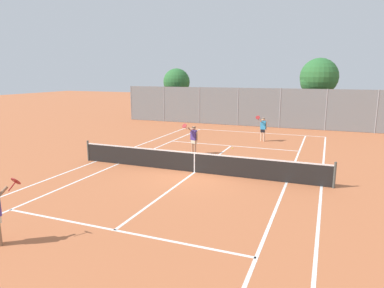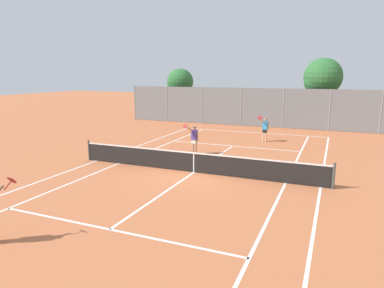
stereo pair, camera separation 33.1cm
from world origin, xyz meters
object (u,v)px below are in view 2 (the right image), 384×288
tennis_net (194,162)px  player_far_left (194,138)px  loose_tennis_ball_0 (234,148)px  tree_behind_right (322,78)px  tree_behind_left (180,83)px  player_far_right (265,128)px

tennis_net → player_far_left: bearing=112.1°
loose_tennis_ball_0 → player_far_left: bearing=-126.5°
tennis_net → tree_behind_right: size_ratio=2.07×
loose_tennis_ball_0 → tree_behind_right: 13.09m
tree_behind_right → player_far_left: bearing=-112.9°
tennis_net → tree_behind_right: tree_behind_right is taller
player_far_left → tree_behind_left: bearing=117.6°
player_far_left → tree_behind_right: bearing=67.1°
tennis_net → player_far_left: (-1.38, 3.40, 0.42)m
player_far_left → tree_behind_left: tree_behind_left is taller
player_far_right → tree_behind_right: (2.95, 8.72, 3.18)m
player_far_left → loose_tennis_ball_0: 2.93m
tennis_net → player_far_left: player_far_left is taller
loose_tennis_ball_0 → tree_behind_left: tree_behind_left is taller
loose_tennis_ball_0 → tree_behind_left: (-9.34, 12.48, 3.56)m
player_far_left → tree_behind_left: (-7.68, 14.72, 2.67)m
tree_behind_right → loose_tennis_ball_0: bearing=-109.9°
tennis_net → player_far_right: (1.56, 8.63, 0.42)m
player_far_left → tennis_net: bearing=-67.9°
loose_tennis_ball_0 → tree_behind_right: bearing=70.1°
tennis_net → tree_behind_right: (4.51, 17.34, 3.59)m
player_far_right → loose_tennis_ball_0: size_ratio=26.88×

